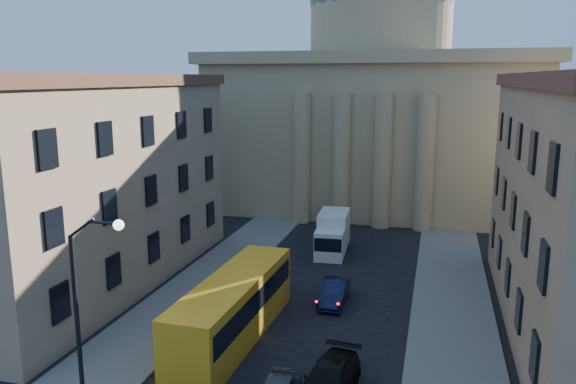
# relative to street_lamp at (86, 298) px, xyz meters

# --- Properties ---
(sidewalk_left) EXTENTS (5.00, 60.00, 0.15)m
(sidewalk_left) POSITION_rel_street_lamp_xyz_m (-1.53, 10.00, -5.21)
(sidewalk_left) COLOR #615F59
(sidewalk_left) RESTS_ON ground
(sidewalk_right) EXTENTS (5.00, 60.00, 0.15)m
(sidewalk_right) POSITION_rel_street_lamp_xyz_m (15.47, 10.00, -5.21)
(sidewalk_right) COLOR #615F59
(sidewalk_right) RESTS_ON ground
(church) EXTENTS (68.02, 28.76, 36.60)m
(church) POSITION_rel_street_lamp_xyz_m (6.97, 47.47, 6.59)
(church) COLOR #93835B
(church) RESTS_ON ground
(building_left) EXTENTS (11.60, 26.60, 14.70)m
(building_left) POSITION_rel_street_lamp_xyz_m (-10.03, 14.00, 2.14)
(building_left) COLOR tan
(building_left) RESTS_ON ground
(street_lamp) EXTENTS (2.62, 0.44, 8.83)m
(street_lamp) POSITION_rel_street_lamp_xyz_m (0.00, 0.00, 0.00)
(street_lamp) COLOR black
(street_lamp) RESTS_ON ground
(car_right_mid) EXTENTS (2.68, 5.42, 1.51)m
(car_right_mid) POSITION_rel_street_lamp_xyz_m (9.77, 3.90, -4.53)
(car_right_mid) COLOR black
(car_right_mid) RESTS_ON ground
(car_right_distant) EXTENTS (1.60, 4.44, 1.45)m
(car_right_distant) POSITION_rel_street_lamp_xyz_m (8.01, 14.73, -4.56)
(car_right_distant) COLOR black
(car_right_distant) RESTS_ON ground
(city_bus) EXTENTS (3.28, 12.60, 3.53)m
(city_bus) POSITION_rel_street_lamp_xyz_m (3.47, 8.31, -3.39)
(city_bus) COLOR gold
(city_bus) RESTS_ON ground
(box_truck) EXTENTS (2.70, 6.10, 3.28)m
(box_truck) POSITION_rel_street_lamp_xyz_m (5.90, 25.47, -3.73)
(box_truck) COLOR silver
(box_truck) RESTS_ON ground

